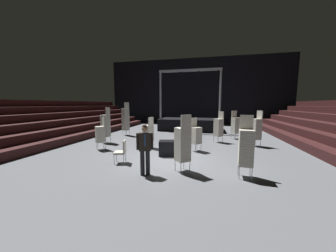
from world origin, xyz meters
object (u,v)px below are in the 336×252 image
at_px(chair_stack_rear_right, 106,125).
at_px(chair_stack_front_right, 256,129).
at_px(chair_stack_aisle_right, 183,144).
at_px(stage_riser, 190,123).
at_px(man_with_tie, 145,147).
at_px(chair_stack_rear_centre, 219,127).
at_px(chair_stack_front_left, 196,135).
at_px(chair_stack_mid_right, 246,147).
at_px(chair_stack_mid_left, 126,119).
at_px(chair_stack_mid_centre, 148,132).
at_px(chair_stack_aisle_left, 236,125).
at_px(equipment_road_case, 169,148).
at_px(loose_chair_near_man, 122,150).
at_px(chair_stack_rear_left, 100,134).

bearing_deg(chair_stack_rear_right, chair_stack_front_right, -81.42).
bearing_deg(chair_stack_aisle_right, stage_riser, 52.35).
relative_size(man_with_tie, chair_stack_rear_centre, 0.89).
bearing_deg(chair_stack_front_left, chair_stack_rear_right, -54.80).
bearing_deg(chair_stack_mid_right, chair_stack_front_left, -55.01).
bearing_deg(stage_riser, chair_stack_front_right, -52.86).
xyz_separation_m(chair_stack_mid_left, chair_stack_mid_centre, (3.07, -3.45, -0.42)).
relative_size(stage_riser, chair_stack_front_left, 3.28).
height_order(chair_stack_mid_left, chair_stack_aisle_right, chair_stack_mid_left).
xyz_separation_m(chair_stack_rear_right, chair_stack_aisle_left, (8.07, 3.20, -0.13)).
xyz_separation_m(stage_riser, equipment_road_case, (-0.11, -8.72, -0.27)).
distance_m(chair_stack_mid_left, chair_stack_rear_centre, 7.01).
xyz_separation_m(chair_stack_mid_left, chair_stack_rear_centre, (6.92, -1.11, -0.29)).
bearing_deg(stage_riser, chair_stack_rear_centre, -65.80).
xyz_separation_m(man_with_tie, loose_chair_near_man, (-1.38, 0.98, -0.45)).
bearing_deg(chair_stack_mid_right, stage_riser, -70.95).
bearing_deg(chair_stack_aisle_right, chair_stack_rear_centre, 32.79).
xyz_separation_m(chair_stack_front_left, chair_stack_rear_centre, (1.24, 2.50, 0.13)).
relative_size(chair_stack_rear_left, chair_stack_aisle_right, 0.83).
bearing_deg(chair_stack_front_right, chair_stack_mid_left, 51.04).
relative_size(stage_riser, chair_stack_rear_right, 2.52).
bearing_deg(chair_stack_mid_centre, chair_stack_rear_right, 99.34).
height_order(chair_stack_mid_centre, chair_stack_rear_centre, chair_stack_rear_centre).
relative_size(chair_stack_front_right, loose_chair_near_man, 2.17).
xyz_separation_m(equipment_road_case, loose_chair_near_man, (-1.63, -1.52, 0.18)).
relative_size(stage_riser, chair_stack_front_right, 2.73).
relative_size(chair_stack_front_left, equipment_road_case, 1.90).
bearing_deg(loose_chair_near_man, chair_stack_mid_centre, -19.47).
distance_m(man_with_tie, chair_stack_mid_right, 3.31).
bearing_deg(chair_stack_rear_left, chair_stack_front_left, -126.87).
distance_m(stage_riser, chair_stack_rear_left, 9.30).
distance_m(chair_stack_mid_centre, chair_stack_rear_right, 3.09).
height_order(chair_stack_front_right, chair_stack_rear_centre, chair_stack_front_right).
height_order(chair_stack_front_right, chair_stack_mid_centre, chair_stack_front_right).
bearing_deg(chair_stack_mid_left, chair_stack_aisle_left, -57.85).
relative_size(chair_stack_mid_right, chair_stack_mid_centre, 1.20).
bearing_deg(chair_stack_mid_left, chair_stack_rear_left, -141.12).
height_order(chair_stack_rear_centre, loose_chair_near_man, chair_stack_rear_centre).
xyz_separation_m(chair_stack_rear_left, chair_stack_rear_centre, (6.20, 3.31, 0.13)).
height_order(chair_stack_front_left, chair_stack_rear_left, same).
height_order(stage_riser, chair_stack_mid_centre, stage_riser).
distance_m(chair_stack_mid_right, loose_chair_near_man, 4.69).
bearing_deg(chair_stack_mid_left, loose_chair_near_man, -125.61).
bearing_deg(chair_stack_mid_right, equipment_road_case, -28.90).
relative_size(chair_stack_aisle_left, loose_chair_near_man, 2.08).
bearing_deg(chair_stack_mid_centre, equipment_road_case, -110.08).
relative_size(chair_stack_front_left, chair_stack_rear_left, 1.00).
height_order(chair_stack_rear_centre, equipment_road_case, chair_stack_rear_centre).
bearing_deg(chair_stack_mid_left, chair_stack_aisle_right, -110.87).
bearing_deg(chair_stack_mid_centre, chair_stack_mid_left, 62.44).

